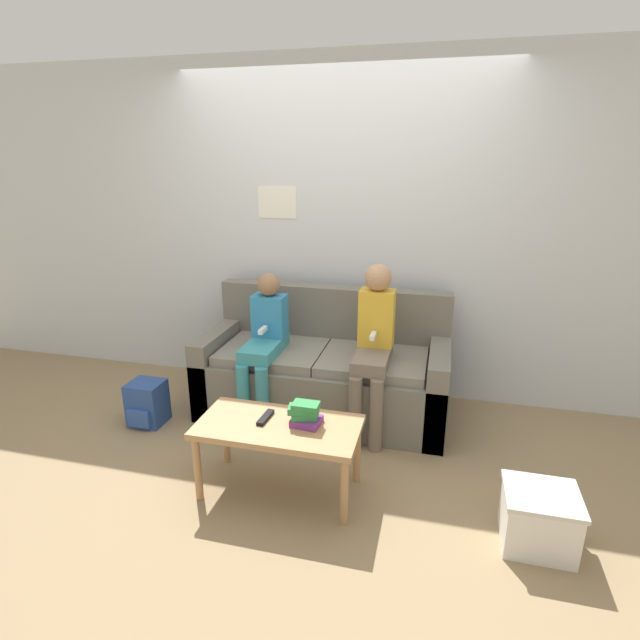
# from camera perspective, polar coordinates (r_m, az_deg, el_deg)

# --- Properties ---
(ground_plane) EXTENTS (10.00, 10.00, 0.00)m
(ground_plane) POSITION_cam_1_polar(r_m,az_deg,el_deg) (3.51, -1.54, -14.03)
(ground_plane) COLOR #937A56
(wall_back) EXTENTS (8.00, 0.06, 2.60)m
(wall_back) POSITION_cam_1_polar(r_m,az_deg,el_deg) (3.97, 2.23, 9.95)
(wall_back) COLOR silver
(wall_back) RESTS_ON ground_plane
(couch) EXTENTS (1.81, 0.79, 0.91)m
(couch) POSITION_cam_1_polar(r_m,az_deg,el_deg) (3.80, 0.51, -6.10)
(couch) COLOR #6B665B
(couch) RESTS_ON ground_plane
(coffee_table) EXTENTS (0.92, 0.46, 0.43)m
(coffee_table) POSITION_cam_1_polar(r_m,az_deg,el_deg) (2.91, -4.75, -12.70)
(coffee_table) COLOR #AD7F51
(coffee_table) RESTS_ON ground_plane
(person_left) EXTENTS (0.24, 0.54, 1.07)m
(person_left) POSITION_cam_1_polar(r_m,az_deg,el_deg) (3.62, -6.40, -2.29)
(person_left) COLOR teal
(person_left) RESTS_ON ground_plane
(person_right) EXTENTS (0.24, 0.54, 1.18)m
(person_right) POSITION_cam_1_polar(r_m,az_deg,el_deg) (3.43, 6.15, -2.38)
(person_right) COLOR #756656
(person_right) RESTS_ON ground_plane
(tv_remote) EXTENTS (0.05, 0.17, 0.02)m
(tv_remote) POSITION_cam_1_polar(r_m,az_deg,el_deg) (2.93, -6.25, -11.00)
(tv_remote) COLOR black
(tv_remote) RESTS_ON coffee_table
(book_stack) EXTENTS (0.19, 0.16, 0.14)m
(book_stack) POSITION_cam_1_polar(r_m,az_deg,el_deg) (2.84, -1.70, -10.71)
(book_stack) COLOR #7A3389
(book_stack) RESTS_ON coffee_table
(storage_box) EXTENTS (0.36, 0.32, 0.30)m
(storage_box) POSITION_cam_1_polar(r_m,az_deg,el_deg) (2.89, 23.73, -20.07)
(storage_box) COLOR silver
(storage_box) RESTS_ON ground_plane
(backpack) EXTENTS (0.24, 0.25, 0.32)m
(backpack) POSITION_cam_1_polar(r_m,az_deg,el_deg) (3.89, -19.15, -8.97)
(backpack) COLOR #284789
(backpack) RESTS_ON ground_plane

